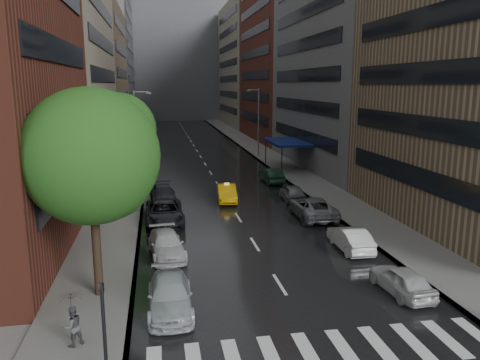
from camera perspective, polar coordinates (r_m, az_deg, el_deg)
ground at (r=20.31m, az=7.87°, el=-17.08°), size 220.00×220.00×0.00m
road at (r=67.84m, az=-5.14°, el=3.35°), size 14.00×140.00×0.01m
sidewalk_left at (r=67.67m, az=-12.76°, el=3.15°), size 4.00×140.00×0.15m
sidewalk_right at (r=69.17m, az=2.32°, el=3.61°), size 4.00×140.00×0.15m
crosswalk at (r=18.74m, az=10.47°, el=-19.79°), size 13.15×2.80×0.01m
buildings_left at (r=76.52m, az=-17.69°, el=15.80°), size 8.00×108.00×38.00m
buildings_right at (r=76.64m, az=5.86°, el=15.55°), size 8.05×109.10×36.00m
building_far at (r=135.17m, az=-7.86°, el=14.19°), size 40.00×14.00×32.00m
tree_near at (r=21.47m, az=-17.73°, el=2.72°), size 6.04×6.04×9.63m
tree_mid at (r=37.00m, az=-14.58°, el=5.88°), size 5.73×5.73×9.13m
tree_far at (r=47.15m, az=-13.59°, el=5.58°), size 4.60×4.60×7.33m
taxi at (r=39.40m, az=-1.63°, el=-1.59°), size 1.81×4.39×1.41m
parked_cars_left at (r=31.28m, az=-9.12°, el=-5.22°), size 2.72×24.00×1.59m
parked_cars_right at (r=35.18m, az=8.71°, el=-3.30°), size 2.73×30.05×1.56m
ped_black_umbrella at (r=18.93m, az=-19.84°, el=-15.17°), size 0.96×0.98×2.09m
traffic_light at (r=16.22m, az=-16.28°, el=-16.37°), size 0.18×0.15×3.45m
street_lamp_left at (r=47.19m, az=-12.51°, el=5.48°), size 1.74×0.22×9.00m
street_lamp_right at (r=63.52m, az=2.19°, el=7.26°), size 1.74×0.22×9.00m
awning at (r=54.34m, az=5.72°, el=4.61°), size 4.00×8.00×3.12m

